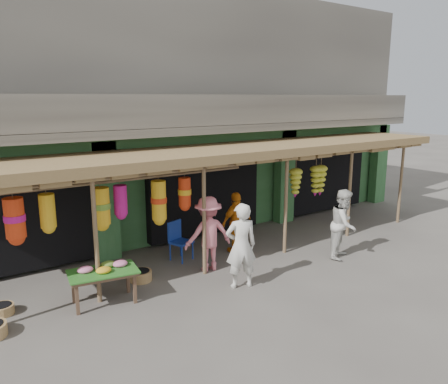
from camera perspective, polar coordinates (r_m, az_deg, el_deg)
ground at (r=11.34m, az=3.42°, el=-8.59°), size 80.00×80.00×0.00m
building at (r=14.74m, az=-8.32°, el=9.58°), size 16.40×6.80×7.00m
awning at (r=11.24m, az=0.45°, el=4.82°), size 14.00×2.70×2.79m
flower_table at (r=9.11m, az=-15.46°, el=-10.07°), size 1.43×0.97×0.80m
blue_chair at (r=11.12m, az=-5.97°, el=-6.04°), size 0.60×0.61×0.99m
basket_left at (r=9.55m, az=-27.01°, el=-13.54°), size 0.51×0.51×0.18m
basket_right at (r=10.14m, az=-10.82°, el=-10.70°), size 0.53×0.53×0.23m
person_front at (r=9.38m, az=2.25°, el=-7.03°), size 0.79×0.64×1.87m
person_right at (r=11.52m, az=15.38°, el=-4.02°), size 1.07×0.99×1.78m
person_vendor at (r=11.52m, az=1.65°, el=-3.96°), size 0.98×0.46×1.62m
person_shopper at (r=10.30m, az=-2.07°, el=-5.48°), size 1.25×0.84×1.79m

